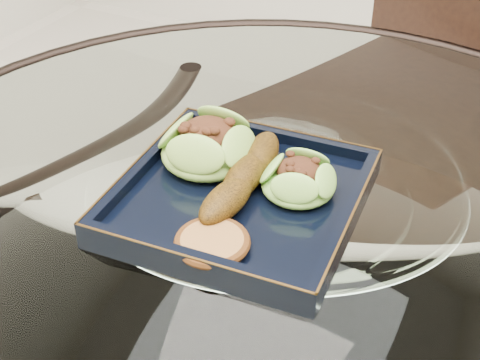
% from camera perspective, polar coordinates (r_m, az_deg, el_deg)
% --- Properties ---
extents(dining_table, '(1.13, 1.13, 0.77)m').
position_cam_1_polar(dining_table, '(0.90, 2.64, -10.57)').
color(dining_table, white).
rests_on(dining_table, ground).
extents(dining_chair, '(0.51, 0.51, 0.91)m').
position_cam_1_polar(dining_chair, '(1.32, 13.74, 0.49)').
color(dining_chair, black).
rests_on(dining_chair, ground).
extents(navy_plate, '(0.29, 0.29, 0.02)m').
position_cam_1_polar(navy_plate, '(0.78, 0.00, -1.78)').
color(navy_plate, black).
rests_on(navy_plate, dining_table).
extents(lettuce_wrap_left, '(0.15, 0.15, 0.04)m').
position_cam_1_polar(lettuce_wrap_left, '(0.82, -2.80, 2.75)').
color(lettuce_wrap_left, '#5E982C').
rests_on(lettuce_wrap_left, navy_plate).
extents(lettuce_wrap_right, '(0.11, 0.11, 0.03)m').
position_cam_1_polar(lettuce_wrap_right, '(0.77, 4.99, -0.14)').
color(lettuce_wrap_right, '#6BA830').
rests_on(lettuce_wrap_right, navy_plate).
extents(roasted_plantain, '(0.05, 0.19, 0.03)m').
position_cam_1_polar(roasted_plantain, '(0.78, 0.39, 0.34)').
color(roasted_plantain, '#593709').
rests_on(roasted_plantain, navy_plate).
extents(crumb_patty, '(0.08, 0.08, 0.01)m').
position_cam_1_polar(crumb_patty, '(0.70, -2.39, -5.43)').
color(crumb_patty, '#A26936').
rests_on(crumb_patty, navy_plate).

